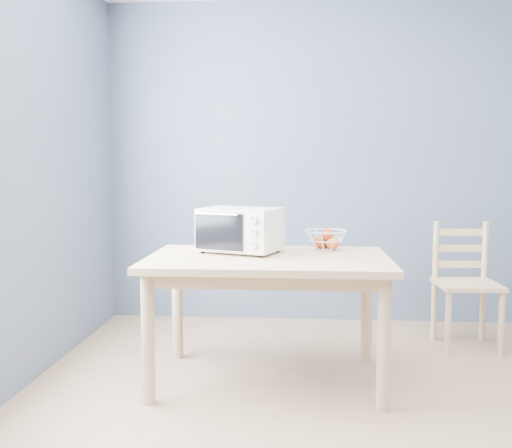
# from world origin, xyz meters

# --- Properties ---
(room) EXTENTS (4.01, 4.51, 2.61)m
(room) POSITION_xyz_m (0.00, 0.00, 1.30)
(room) COLOR #A87F5D
(room) RESTS_ON ground
(dining_table) EXTENTS (1.40, 0.90, 0.75)m
(dining_table) POSITION_xyz_m (-0.61, 0.84, 0.65)
(dining_table) COLOR tan
(dining_table) RESTS_ON ground
(toaster_oven) EXTENTS (0.54, 0.45, 0.27)m
(toaster_oven) POSITION_xyz_m (-0.80, 0.98, 0.89)
(toaster_oven) COLOR white
(toaster_oven) RESTS_ON dining_table
(fruit_basket) EXTENTS (0.33, 0.33, 0.14)m
(fruit_basket) POSITION_xyz_m (-0.26, 1.12, 0.82)
(fruit_basket) COLOR white
(fruit_basket) RESTS_ON dining_table
(dining_chair) EXTENTS (0.42, 0.42, 0.88)m
(dining_chair) POSITION_xyz_m (0.74, 1.60, 0.43)
(dining_chair) COLOR tan
(dining_chair) RESTS_ON ground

